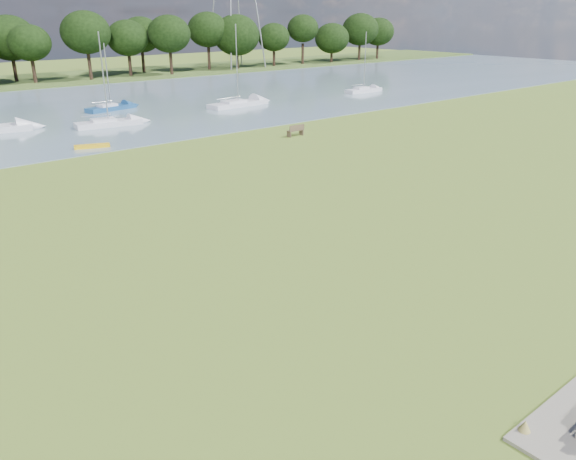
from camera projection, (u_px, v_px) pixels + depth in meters
ground at (261, 256)px, 23.60m from camera, size 220.00×220.00×0.00m
riverbank_bench at (296, 130)px, 46.10m from camera, size 1.55×0.46×0.95m
kayak at (92, 146)px, 42.08m from camera, size 2.62×1.37×0.26m
tree_line at (5, 42)px, 75.27m from camera, size 158.26×8.05×9.74m
sailboat_0 at (108, 121)px, 49.95m from camera, size 5.90×2.35×7.99m
sailboat_1 at (363, 89)px, 70.97m from camera, size 5.30×1.61×7.26m
sailboat_4 at (237, 102)px, 60.50m from camera, size 7.21×2.62×8.36m
sailboat_7 at (110, 106)px, 58.02m from camera, size 5.54×2.66×6.62m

